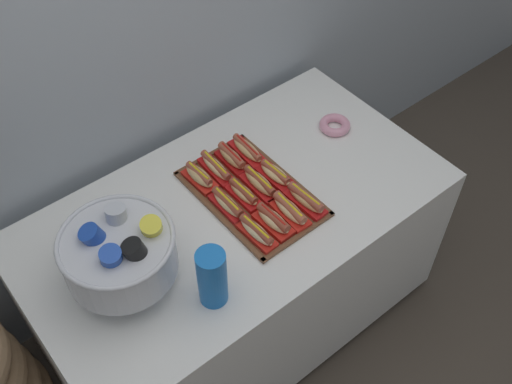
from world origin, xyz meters
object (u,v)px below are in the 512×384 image
Objects in this scene: hot_dog_7 at (275,174)px; hot_dog_11 at (247,150)px; hot_dog_10 at (232,158)px; punch_bowl at (120,253)px; hot_dog_5 at (244,193)px; serving_tray at (252,194)px; hot_dog_3 at (306,200)px; hot_dog_9 at (216,168)px; hot_dog_0 at (256,232)px; hot_dog_6 at (260,183)px; cup_stack at (212,277)px; hot_dog_8 at (199,177)px; buffet_table at (237,263)px; hot_dog_1 at (273,221)px; hot_dog_4 at (227,203)px; donut at (335,125)px; hot_dog_2 at (290,210)px.

hot_dog_11 is at bearing 90.48° from hot_dog_7.
punch_bowl reaches higher than hot_dog_10.
serving_tray is at bearing 0.48° from hot_dog_5.
hot_dog_9 is at bearing 114.92° from hot_dog_3.
serving_tray is 0.05m from hot_dog_5.
hot_dog_3 reaches higher than hot_dog_0.
hot_dog_3 reaches higher than serving_tray.
hot_dog_6 is 0.49m from cup_stack.
hot_dog_8 reaches higher than serving_tray.
hot_dog_8 is at bearing 100.43° from buffet_table.
serving_tray is at bearing 77.67° from hot_dog_1.
cup_stack is (-0.28, -0.26, 0.47)m from buffet_table.
cup_stack reaches higher than hot_dog_1.
hot_dog_11 is (0.22, 0.17, -0.00)m from hot_dog_4.
hot_dog_4 is at bearing 46.38° from cup_stack.
hot_dog_7 is (0.07, 0.00, -0.00)m from hot_dog_6.
hot_dog_0 is (-0.03, -0.16, 0.39)m from buffet_table.
hot_dog_8 is 0.43× the size of punch_bowl.
hot_dog_5 is at bearing -89.52° from hot_dog_9.
hot_dog_9 is 0.56m from punch_bowl.
serving_tray is at bearing -179.52° from hot_dog_6.
hot_dog_8 reaches higher than hot_dog_11.
buffet_table is 0.39m from hot_dog_5.
punch_bowl is 0.29m from cup_stack.
hot_dog_5 is at bearing -179.52° from hot_dog_6.
donut is (1.03, 0.11, -0.14)m from punch_bowl.
hot_dog_0 is 0.96× the size of hot_dog_6.
hot_dog_6 is at bearing -113.97° from hot_dog_11.
donut is (0.45, -0.10, -0.02)m from hot_dog_10.
hot_dog_4 is at bearing -89.52° from hot_dog_8.
hot_dog_9 is (0.04, 0.17, 0.39)m from buffet_table.
cup_stack is at bearing -141.01° from hot_dog_5.
buffet_table is at bearing -8.94° from hot_dog_4.
hot_dog_10 is 0.59m from cup_stack.
cup_stack reaches higher than hot_dog_2.
hot_dog_9 is (-0.04, 0.16, 0.03)m from serving_tray.
buffet_table is at bearing -178.07° from hot_dog_7.
hot_dog_3 reaches higher than hot_dog_5.
hot_dog_7 is at bearing 48.20° from hot_dog_1.
hot_dog_2 is 1.03× the size of hot_dog_4.
punch_bowl is 2.86× the size of donut.
hot_dog_3 is 1.39× the size of donut.
hot_dog_9 is (0.07, 0.33, -0.00)m from hot_dog_0.
punch_bowl reaches higher than donut.
hot_dog_10 is (-0.08, 0.16, 0.01)m from hot_dog_7.
hot_dog_6 reaches higher than hot_dog_4.
hot_dog_11 is 0.50× the size of punch_bowl.
punch_bowl is at bearing 169.37° from hot_dog_3.
hot_dog_4 is 0.75× the size of cup_stack.
hot_dog_2 is 0.42m from cup_stack.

